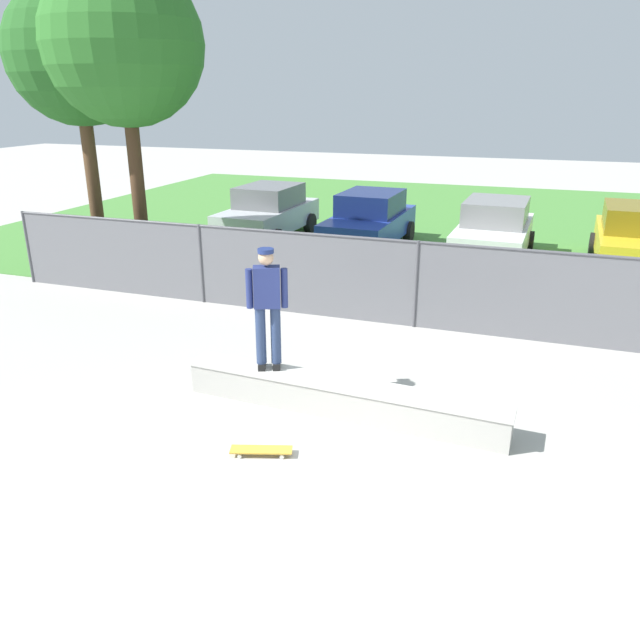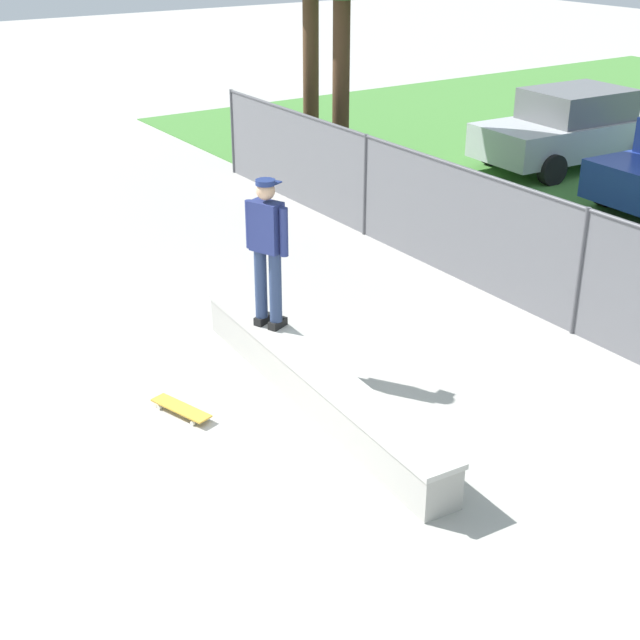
{
  "view_description": "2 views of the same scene",
  "coord_description": "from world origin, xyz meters",
  "px_view_note": "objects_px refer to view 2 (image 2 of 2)",
  "views": [
    {
      "loc": [
        2.03,
        -6.23,
        4.43
      ],
      "look_at": [
        -0.77,
        1.86,
        1.27
      ],
      "focal_mm": 34.91,
      "sensor_mm": 36.0,
      "label": 1
    },
    {
      "loc": [
        7.09,
        -3.36,
        5.18
      ],
      "look_at": [
        -0.56,
        1.68,
        0.91
      ],
      "focal_mm": 50.03,
      "sensor_mm": 36.0,
      "label": 2
    }
  ],
  "objects_px": {
    "skateboarder": "(267,247)",
    "skateboard": "(181,408)",
    "concrete_ledge": "(316,384)",
    "car_silver": "(571,128)"
  },
  "relations": [
    {
      "from": "skateboarder",
      "to": "skateboard",
      "type": "bearing_deg",
      "value": -70.86
    },
    {
      "from": "skateboarder",
      "to": "skateboard",
      "type": "height_order",
      "value": "skateboarder"
    },
    {
      "from": "concrete_ledge",
      "to": "skateboard",
      "type": "height_order",
      "value": "concrete_ledge"
    },
    {
      "from": "skateboard",
      "to": "concrete_ledge",
      "type": "bearing_deg",
      "value": 64.77
    },
    {
      "from": "skateboarder",
      "to": "skateboard",
      "type": "xyz_separation_m",
      "value": [
        0.51,
        -1.46,
        -1.48
      ]
    },
    {
      "from": "skateboarder",
      "to": "car_silver",
      "type": "height_order",
      "value": "skateboarder"
    },
    {
      "from": "skateboarder",
      "to": "concrete_ledge",
      "type": "bearing_deg",
      "value": -3.78
    },
    {
      "from": "concrete_ledge",
      "to": "skateboard",
      "type": "distance_m",
      "value": 1.54
    },
    {
      "from": "concrete_ledge",
      "to": "skateboard",
      "type": "relative_size",
      "value": 5.89
    },
    {
      "from": "skateboarder",
      "to": "car_silver",
      "type": "xyz_separation_m",
      "value": [
        -4.43,
        10.14,
        -0.71
      ]
    }
  ]
}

